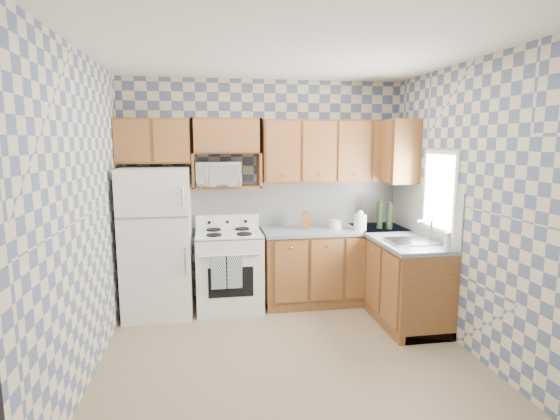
# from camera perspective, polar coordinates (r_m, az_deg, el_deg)

# --- Properties ---
(floor) EXTENTS (3.40, 3.40, 0.00)m
(floor) POSITION_cam_1_polar(r_m,az_deg,el_deg) (4.27, 1.05, -18.42)
(floor) COLOR #837052
(floor) RESTS_ON ground
(back_wall) EXTENTS (3.40, 0.02, 2.70)m
(back_wall) POSITION_cam_1_polar(r_m,az_deg,el_deg) (5.41, -2.00, 2.41)
(back_wall) COLOR slate
(back_wall) RESTS_ON ground
(right_wall) EXTENTS (0.02, 3.20, 2.70)m
(right_wall) POSITION_cam_1_polar(r_m,az_deg,el_deg) (4.48, 23.02, 0.33)
(right_wall) COLOR slate
(right_wall) RESTS_ON ground
(backsplash_back) EXTENTS (2.60, 0.02, 0.56)m
(backsplash_back) POSITION_cam_1_polar(r_m,az_deg,el_deg) (5.49, 2.16, 0.92)
(backsplash_back) COLOR white
(backsplash_back) RESTS_ON back_wall
(backsplash_right) EXTENTS (0.02, 1.60, 0.56)m
(backsplash_right) POSITION_cam_1_polar(r_m,az_deg,el_deg) (5.18, 18.11, 0.00)
(backsplash_right) COLOR white
(backsplash_right) RESTS_ON right_wall
(refrigerator) EXTENTS (0.75, 0.70, 1.68)m
(refrigerator) POSITION_cam_1_polar(r_m,az_deg,el_deg) (5.14, -15.72, -4.04)
(refrigerator) COLOR white
(refrigerator) RESTS_ON floor
(stove_body) EXTENTS (0.76, 0.65, 0.90)m
(stove_body) POSITION_cam_1_polar(r_m,az_deg,el_deg) (5.24, -6.64, -7.94)
(stove_body) COLOR white
(stove_body) RESTS_ON floor
(cooktop) EXTENTS (0.76, 0.65, 0.02)m
(cooktop) POSITION_cam_1_polar(r_m,az_deg,el_deg) (5.12, -6.73, -3.06)
(cooktop) COLOR silver
(cooktop) RESTS_ON stove_body
(backguard) EXTENTS (0.76, 0.08, 0.17)m
(backguard) POSITION_cam_1_polar(r_m,az_deg,el_deg) (5.37, -6.89, -1.47)
(backguard) COLOR white
(backguard) RESTS_ON cooktop
(dish_towel_left) EXTENTS (0.18, 0.02, 0.37)m
(dish_towel_left) POSITION_cam_1_polar(r_m,az_deg,el_deg) (4.87, -7.96, -8.09)
(dish_towel_left) COLOR navy
(dish_towel_left) RESTS_ON stove_body
(dish_towel_right) EXTENTS (0.18, 0.02, 0.37)m
(dish_towel_right) POSITION_cam_1_polar(r_m,az_deg,el_deg) (4.88, -6.00, -8.03)
(dish_towel_right) COLOR navy
(dish_towel_right) RESTS_ON stove_body
(base_cabinets_back) EXTENTS (1.75, 0.60, 0.88)m
(base_cabinets_back) POSITION_cam_1_polar(r_m,az_deg,el_deg) (5.47, 7.13, -7.31)
(base_cabinets_back) COLOR brown
(base_cabinets_back) RESTS_ON floor
(base_cabinets_right) EXTENTS (0.60, 1.60, 0.88)m
(base_cabinets_right) POSITION_cam_1_polar(r_m,az_deg,el_deg) (5.22, 14.84, -8.35)
(base_cabinets_right) COLOR brown
(base_cabinets_right) RESTS_ON floor
(countertop_back) EXTENTS (1.77, 0.63, 0.04)m
(countertop_back) POSITION_cam_1_polar(r_m,az_deg,el_deg) (5.36, 7.24, -2.59)
(countertop_back) COLOR slate
(countertop_back) RESTS_ON base_cabinets_back
(countertop_right) EXTENTS (0.63, 1.60, 0.04)m
(countertop_right) POSITION_cam_1_polar(r_m,az_deg,el_deg) (5.10, 15.00, -3.41)
(countertop_right) COLOR slate
(countertop_right) RESTS_ON base_cabinets_right
(upper_cabinets_back) EXTENTS (1.75, 0.33, 0.74)m
(upper_cabinets_back) POSITION_cam_1_polar(r_m,az_deg,el_deg) (5.39, 7.01, 7.65)
(upper_cabinets_back) COLOR brown
(upper_cabinets_back) RESTS_ON back_wall
(upper_cabinets_fridge) EXTENTS (0.82, 0.33, 0.50)m
(upper_cabinets_fridge) POSITION_cam_1_polar(r_m,az_deg,el_deg) (5.20, -16.20, 8.65)
(upper_cabinets_fridge) COLOR brown
(upper_cabinets_fridge) RESTS_ON back_wall
(upper_cabinets_right) EXTENTS (0.33, 0.70, 0.74)m
(upper_cabinets_right) POSITION_cam_1_polar(r_m,az_deg,el_deg) (5.46, 14.79, 7.44)
(upper_cabinets_right) COLOR brown
(upper_cabinets_right) RESTS_ON right_wall
(microwave_shelf) EXTENTS (0.80, 0.33, 0.03)m
(microwave_shelf) POSITION_cam_1_polar(r_m,az_deg,el_deg) (5.20, -6.92, 3.02)
(microwave_shelf) COLOR brown
(microwave_shelf) RESTS_ON back_wall
(microwave) EXTENTS (0.52, 0.37, 0.28)m
(microwave) POSITION_cam_1_polar(r_m,az_deg,el_deg) (5.13, -7.98, 4.67)
(microwave) COLOR white
(microwave) RESTS_ON microwave_shelf
(sink) EXTENTS (0.48, 0.40, 0.03)m
(sink) POSITION_cam_1_polar(r_m,az_deg,el_deg) (4.79, 16.79, -3.98)
(sink) COLOR #B7B7BC
(sink) RESTS_ON countertop_right
(window) EXTENTS (0.02, 0.66, 0.86)m
(window) POSITION_cam_1_polar(r_m,az_deg,el_deg) (4.84, 20.10, 2.29)
(window) COLOR silver
(window) RESTS_ON right_wall
(bottle_0) EXTENTS (0.07, 0.07, 0.33)m
(bottle_0) POSITION_cam_1_polar(r_m,az_deg,el_deg) (5.42, 12.89, -0.64)
(bottle_0) COLOR black
(bottle_0) RESTS_ON countertop_back
(bottle_1) EXTENTS (0.07, 0.07, 0.31)m
(bottle_1) POSITION_cam_1_polar(r_m,az_deg,el_deg) (5.40, 14.11, -0.83)
(bottle_1) COLOR black
(bottle_1) RESTS_ON countertop_back
(bottle_2) EXTENTS (0.07, 0.07, 0.28)m
(bottle_2) POSITION_cam_1_polar(r_m,az_deg,el_deg) (5.52, 14.17, -0.75)
(bottle_2) COLOR #513309
(bottle_2) RESTS_ON countertop_back
(knife_block) EXTENTS (0.11, 0.11, 0.21)m
(knife_block) POSITION_cam_1_polar(r_m,az_deg,el_deg) (5.26, 3.43, -1.37)
(knife_block) COLOR brown
(knife_block) RESTS_ON countertop_back
(electric_kettle) EXTENTS (0.15, 0.15, 0.19)m
(electric_kettle) POSITION_cam_1_polar(r_m,az_deg,el_deg) (5.26, 10.44, -1.61)
(electric_kettle) COLOR white
(electric_kettle) RESTS_ON countertop_back
(food_containers) EXTENTS (0.16, 0.16, 0.11)m
(food_containers) POSITION_cam_1_polar(r_m,az_deg,el_deg) (5.32, 7.24, -1.88)
(food_containers) COLOR beige
(food_containers) RESTS_ON countertop_back
(soap_bottle) EXTENTS (0.06, 0.06, 0.17)m
(soap_bottle) POSITION_cam_1_polar(r_m,az_deg,el_deg) (4.56, 21.06, -3.83)
(soap_bottle) COLOR beige
(soap_bottle) RESTS_ON countertop_right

